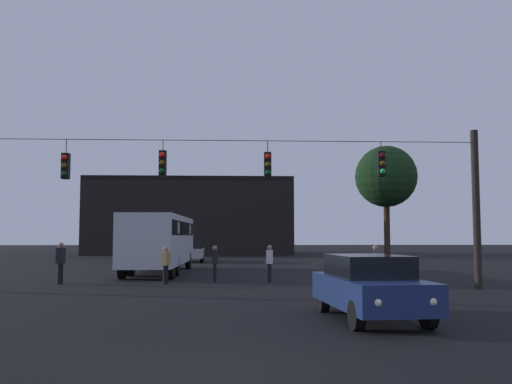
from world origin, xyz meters
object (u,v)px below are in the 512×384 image
(pedestrian_crossing_left, at_px, (376,263))
(pedestrian_near_bus, at_px, (270,261))
(pedestrian_trailing, at_px, (166,263))
(car_near_right, at_px, (370,286))
(pedestrian_crossing_center, at_px, (215,262))
(city_bus, at_px, (160,238))
(pedestrian_crossing_right, at_px, (61,260))
(car_far_left, at_px, (192,251))
(tree_left_silhouette, at_px, (386,177))

(pedestrian_crossing_left, distance_m, pedestrian_near_bus, 4.59)
(pedestrian_trailing, bearing_deg, car_near_right, -58.82)
(pedestrian_crossing_center, xyz_separation_m, pedestrian_near_bus, (2.36, -0.11, 0.01))
(car_near_right, bearing_deg, pedestrian_crossing_left, 74.32)
(city_bus, relative_size, pedestrian_crossing_right, 6.49)
(car_far_left, bearing_deg, tree_left_silhouette, 21.83)
(pedestrian_near_bus, relative_size, tree_left_silhouette, 0.16)
(car_near_right, distance_m, pedestrian_crossing_center, 11.59)
(city_bus, bearing_deg, pedestrian_near_bus, -47.54)
(car_far_left, height_order, pedestrian_near_bus, pedestrian_near_bus)
(pedestrian_crossing_center, relative_size, pedestrian_crossing_right, 0.91)
(pedestrian_crossing_right, bearing_deg, pedestrian_crossing_left, -6.74)
(pedestrian_crossing_center, bearing_deg, pedestrian_crossing_right, -173.08)
(car_far_left, height_order, pedestrian_crossing_center, pedestrian_crossing_center)
(pedestrian_crossing_left, relative_size, pedestrian_crossing_right, 0.95)
(tree_left_silhouette, bearing_deg, pedestrian_crossing_right, -129.10)
(pedestrian_crossing_left, bearing_deg, pedestrian_crossing_right, 173.26)
(car_near_right, distance_m, pedestrian_near_bus, 10.89)
(pedestrian_crossing_left, bearing_deg, pedestrian_trailing, 171.39)
(pedestrian_crossing_center, relative_size, tree_left_silhouette, 0.15)
(car_near_right, xyz_separation_m, pedestrian_trailing, (-5.98, 9.88, 0.07))
(pedestrian_crossing_right, bearing_deg, city_bus, 63.69)
(pedestrian_near_bus, bearing_deg, pedestrian_crossing_right, -175.70)
(pedestrian_crossing_right, bearing_deg, pedestrian_crossing_center, 6.92)
(city_bus, xyz_separation_m, pedestrian_crossing_left, (9.48, -8.08, -0.96))
(pedestrian_crossing_right, distance_m, tree_left_silhouette, 33.78)
(pedestrian_crossing_left, distance_m, pedestrian_trailing, 8.49)
(pedestrian_crossing_left, xyz_separation_m, pedestrian_trailing, (-8.40, 1.27, -0.04))
(tree_left_silhouette, bearing_deg, car_far_left, -158.17)
(pedestrian_trailing, height_order, tree_left_silhouette, tree_left_silhouette)
(pedestrian_crossing_left, relative_size, pedestrian_crossing_center, 1.04)
(car_far_left, xyz_separation_m, pedestrian_trailing, (0.28, -19.23, 0.07))
(tree_left_silhouette, bearing_deg, pedestrian_trailing, -122.57)
(tree_left_silhouette, bearing_deg, pedestrian_crossing_center, -120.33)
(city_bus, xyz_separation_m, pedestrian_near_bus, (5.42, -5.92, -0.98))
(pedestrian_crossing_right, distance_m, pedestrian_near_bus, 8.69)
(city_bus, xyz_separation_m, pedestrian_crossing_center, (3.06, -5.81, -1.00))
(pedestrian_crossing_right, xyz_separation_m, pedestrian_trailing, (4.33, -0.23, -0.10))
(city_bus, xyz_separation_m, tree_left_silhouette, (17.68, 19.19, 5.38))
(city_bus, distance_m, tree_left_silhouette, 26.64)
(car_far_left, xyz_separation_m, pedestrian_crossing_left, (8.68, -20.50, 0.11))
(pedestrian_crossing_left, bearing_deg, city_bus, 139.55)
(pedestrian_crossing_left, bearing_deg, pedestrian_crossing_center, 160.51)
(pedestrian_crossing_center, xyz_separation_m, tree_left_silhouette, (14.62, 25.00, 6.37))
(city_bus, distance_m, car_far_left, 12.50)
(pedestrian_crossing_right, bearing_deg, car_far_left, 77.98)
(city_bus, relative_size, car_near_right, 2.48)
(car_far_left, height_order, pedestrian_trailing, pedestrian_trailing)
(car_far_left, xyz_separation_m, pedestrian_crossing_right, (-4.05, -19.00, 0.17))
(pedestrian_crossing_left, height_order, pedestrian_trailing, pedestrian_crossing_left)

